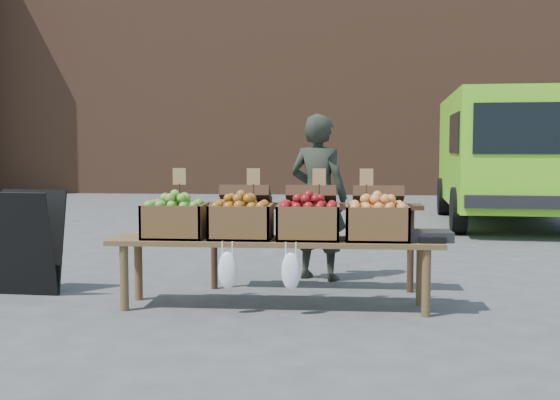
# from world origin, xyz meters

# --- Properties ---
(ground) EXTENTS (80.00, 80.00, 0.00)m
(ground) POSITION_xyz_m (0.00, 0.00, 0.00)
(ground) COLOR #494A4C
(brick_building) EXTENTS (24.00, 4.00, 10.00)m
(brick_building) POSITION_xyz_m (0.00, 15.00, 5.00)
(brick_building) COLOR brown
(brick_building) RESTS_ON ground
(delivery_van) EXTENTS (2.57, 5.00, 2.17)m
(delivery_van) POSITION_xyz_m (2.44, 6.13, 1.09)
(delivery_van) COLOR #74E021
(delivery_van) RESTS_ON ground
(vendor) EXTENTS (0.70, 0.59, 1.64)m
(vendor) POSITION_xyz_m (-0.62, 0.91, 0.82)
(vendor) COLOR #242A20
(vendor) RESTS_ON ground
(chalkboard_sign) EXTENTS (0.64, 0.38, 0.95)m
(chalkboard_sign) POSITION_xyz_m (-3.20, -0.04, 0.47)
(chalkboard_sign) COLOR black
(chalkboard_sign) RESTS_ON ground
(back_table) EXTENTS (2.10, 0.44, 1.04)m
(back_table) POSITION_xyz_m (-0.66, 0.35, 0.52)
(back_table) COLOR #382317
(back_table) RESTS_ON ground
(display_bench) EXTENTS (2.70, 0.56, 0.57)m
(display_bench) POSITION_xyz_m (-0.93, -0.37, 0.28)
(display_bench) COLOR brown
(display_bench) RESTS_ON ground
(crate_golden_apples) EXTENTS (0.50, 0.40, 0.28)m
(crate_golden_apples) POSITION_xyz_m (-1.76, -0.37, 0.71)
(crate_golden_apples) COLOR #428627
(crate_golden_apples) RESTS_ON display_bench
(crate_russet_pears) EXTENTS (0.50, 0.40, 0.28)m
(crate_russet_pears) POSITION_xyz_m (-1.21, -0.37, 0.71)
(crate_russet_pears) COLOR #9E650E
(crate_russet_pears) RESTS_ON display_bench
(crate_red_apples) EXTENTS (0.50, 0.40, 0.28)m
(crate_red_apples) POSITION_xyz_m (-0.66, -0.37, 0.71)
(crate_red_apples) COLOR #660F0D
(crate_red_apples) RESTS_ON display_bench
(crate_green_apples) EXTENTS (0.50, 0.40, 0.28)m
(crate_green_apples) POSITION_xyz_m (-0.11, -0.37, 0.71)
(crate_green_apples) COLOR #B08A3E
(crate_green_apples) RESTS_ON display_bench
(weighing_scale) EXTENTS (0.34, 0.30, 0.08)m
(weighing_scale) POSITION_xyz_m (0.32, -0.37, 0.61)
(weighing_scale) COLOR black
(weighing_scale) RESTS_ON display_bench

